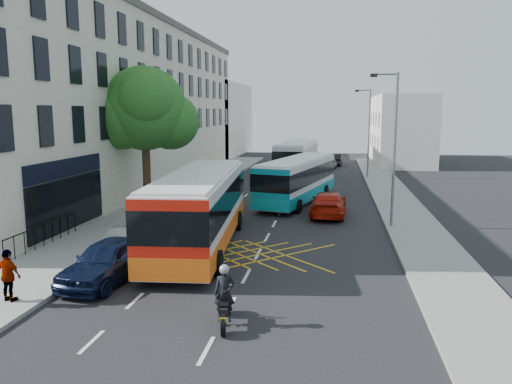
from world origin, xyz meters
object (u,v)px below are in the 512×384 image
at_px(bus_far, 297,158).
at_px(distant_car_dark, 335,159).
at_px(bus_near, 200,208).
at_px(distant_car_silver, 327,160).
at_px(parked_car_silver, 124,243).
at_px(distant_car_grey, 286,159).
at_px(parked_car_blue, 108,261).
at_px(street_tree, 144,109).
at_px(pedestrian_far, 8,276).
at_px(lamp_far, 368,128).
at_px(red_hatchback, 328,204).
at_px(lamp_near, 393,142).
at_px(bus_mid, 297,179).
at_px(motorbike, 225,297).

height_order(bus_far, distant_car_dark, bus_far).
xyz_separation_m(bus_near, distant_car_silver, (5.31, 34.15, -1.06)).
relative_size(parked_car_silver, distant_car_grey, 0.83).
relative_size(parked_car_blue, distant_car_grey, 1.02).
xyz_separation_m(street_tree, pedestrian_far, (1.51, -15.95, -5.29)).
height_order(street_tree, distant_car_dark, street_tree).
bearing_deg(pedestrian_far, lamp_far, -98.37).
distance_m(red_hatchback, distant_car_silver, 26.34).
height_order(bus_far, distant_car_grey, bus_far).
distance_m(street_tree, pedestrian_far, 16.87).
bearing_deg(bus_far, parked_car_blue, -94.21).
bearing_deg(bus_near, lamp_far, 65.38).
height_order(lamp_far, distant_car_dark, lamp_far).
bearing_deg(parked_car_blue, parked_car_silver, 110.54).
relative_size(street_tree, pedestrian_far, 5.15).
bearing_deg(bus_near, lamp_near, 24.77).
relative_size(red_hatchback, distant_car_dark, 1.22).
distance_m(lamp_far, bus_far, 7.25).
bearing_deg(red_hatchback, street_tree, 1.08).
distance_m(bus_mid, distant_car_silver, 22.24).
distance_m(lamp_far, motorbike, 34.13).
height_order(distant_car_grey, pedestrian_far, pedestrian_far).
bearing_deg(bus_mid, lamp_far, 81.23).
xyz_separation_m(lamp_far, bus_near, (-9.00, -25.13, -2.80)).
distance_m(bus_near, distant_car_dark, 36.86).
xyz_separation_m(parked_car_silver, distant_car_dark, (8.98, 38.53, 0.06)).
bearing_deg(parked_car_silver, bus_mid, 65.51).
bearing_deg(lamp_near, bus_far, 107.01).
bearing_deg(lamp_near, pedestrian_far, -135.46).
xyz_separation_m(motorbike, red_hatchback, (2.79, 16.06, -0.15)).
bearing_deg(street_tree, distant_car_grey, 77.92).
distance_m(lamp_far, distant_car_silver, 10.48).
bearing_deg(pedestrian_far, bus_far, -87.58).
bearing_deg(lamp_far, pedestrian_far, -111.80).
relative_size(distant_car_silver, distant_car_dark, 1.08).
height_order(street_tree, bus_near, street_tree).
distance_m(parked_car_blue, pedestrian_far, 3.40).
distance_m(distant_car_grey, distant_car_dark, 5.76).
bearing_deg(parked_car_silver, pedestrian_far, -104.32).
distance_m(lamp_near, bus_mid, 9.26).
relative_size(street_tree, lamp_near, 1.10).
height_order(distant_car_silver, distant_car_dark, distant_car_silver).
xyz_separation_m(lamp_near, distant_car_silver, (-3.70, 29.01, -3.86)).
distance_m(lamp_far, distant_car_grey, 15.05).
relative_size(lamp_near, parked_car_blue, 1.74).
distance_m(bus_near, bus_mid, 12.51).
relative_size(parked_car_blue, distant_car_silver, 1.04).
distance_m(lamp_near, lamp_far, 20.00).
distance_m(red_hatchback, pedestrian_far, 18.55).
bearing_deg(motorbike, parked_car_blue, 139.85).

